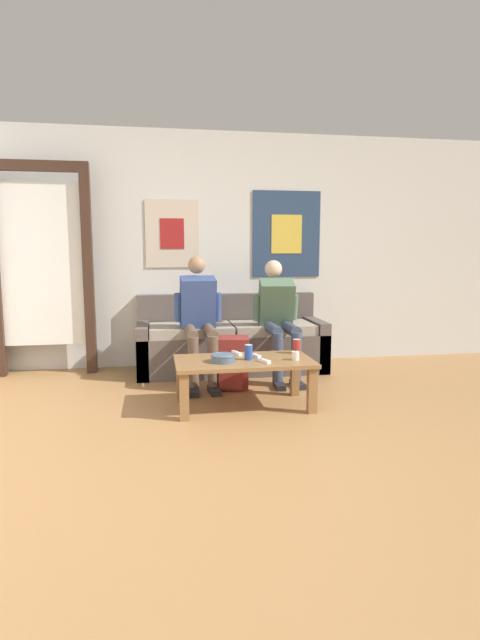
% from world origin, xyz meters
% --- Properties ---
extents(ground_plane, '(18.00, 18.00, 0.00)m').
position_xyz_m(ground_plane, '(0.00, 0.00, 0.00)').
color(ground_plane, '#9E7042').
extents(wall_back, '(10.00, 0.07, 2.55)m').
position_xyz_m(wall_back, '(0.00, 2.88, 1.28)').
color(wall_back, silver).
rests_on(wall_back, ground_plane).
extents(door_frame, '(1.00, 0.10, 2.15)m').
position_xyz_m(door_frame, '(-1.80, 2.66, 1.20)').
color(door_frame, '#382319').
rests_on(door_frame, ground_plane).
extents(couch, '(1.97, 0.73, 0.80)m').
position_xyz_m(couch, '(0.11, 2.51, 0.28)').
color(couch, '#564C47').
rests_on(couch, ground_plane).
extents(coffee_table, '(1.12, 0.60, 0.40)m').
position_xyz_m(coffee_table, '(0.02, 1.24, 0.33)').
color(coffee_table, olive).
rests_on(coffee_table, ground_plane).
extents(person_seated_adult, '(0.47, 0.86, 1.22)m').
position_xyz_m(person_seated_adult, '(-0.26, 2.11, 0.66)').
color(person_seated_adult, brown).
rests_on(person_seated_adult, ground_plane).
extents(person_seated_teen, '(0.47, 0.86, 1.18)m').
position_xyz_m(person_seated_teen, '(0.54, 2.15, 0.64)').
color(person_seated_teen, '#384256').
rests_on(person_seated_teen, ground_plane).
extents(backpack, '(0.36, 0.35, 0.48)m').
position_xyz_m(backpack, '(0.01, 1.82, 0.23)').
color(backpack, maroon).
rests_on(backpack, ground_plane).
extents(ceramic_bowl, '(0.20, 0.20, 0.06)m').
position_xyz_m(ceramic_bowl, '(-0.15, 1.19, 0.43)').
color(ceramic_bowl, '#475B75').
rests_on(ceramic_bowl, coffee_table).
extents(pillar_candle, '(0.06, 0.06, 0.08)m').
position_xyz_m(pillar_candle, '(0.43, 1.16, 0.43)').
color(pillar_candle, silver).
rests_on(pillar_candle, coffee_table).
extents(drink_can_blue, '(0.07, 0.07, 0.12)m').
position_xyz_m(drink_can_blue, '(0.06, 1.23, 0.46)').
color(drink_can_blue, '#28479E').
rests_on(drink_can_blue, coffee_table).
extents(drink_can_red, '(0.07, 0.07, 0.12)m').
position_xyz_m(drink_can_red, '(0.52, 1.41, 0.46)').
color(drink_can_red, maroon).
rests_on(drink_can_red, coffee_table).
extents(game_controller_near_left, '(0.07, 0.15, 0.03)m').
position_xyz_m(game_controller_near_left, '(0.00, 1.44, 0.41)').
color(game_controller_near_left, white).
rests_on(game_controller_near_left, coffee_table).
extents(game_controller_near_right, '(0.08, 0.15, 0.03)m').
position_xyz_m(game_controller_near_right, '(0.14, 1.33, 0.41)').
color(game_controller_near_right, white).
rests_on(game_controller_near_right, coffee_table).
extents(game_controller_far_center, '(0.09, 0.15, 0.03)m').
position_xyz_m(game_controller_far_center, '(0.16, 1.13, 0.41)').
color(game_controller_far_center, white).
rests_on(game_controller_far_center, coffee_table).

